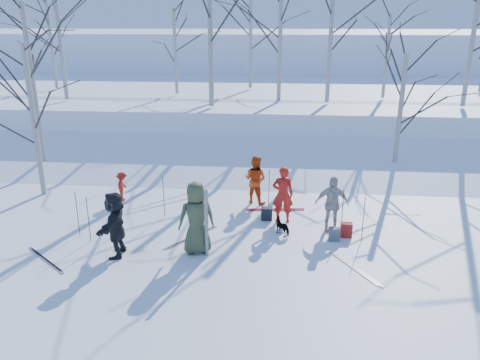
# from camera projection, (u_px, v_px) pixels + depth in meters

# --- Properties ---
(ground) EXTENTS (120.00, 120.00, 0.00)m
(ground) POSITION_uv_depth(u_px,v_px,m) (235.00, 241.00, 13.18)
(ground) COLOR white
(ground) RESTS_ON ground
(snow_ramp) EXTENTS (70.00, 9.49, 4.12)m
(snow_ramp) POSITION_uv_depth(u_px,v_px,m) (252.00, 164.00, 19.73)
(snow_ramp) COLOR white
(snow_ramp) RESTS_ON ground
(snow_plateau) EXTENTS (70.00, 18.00, 2.20)m
(snow_plateau) POSITION_uv_depth(u_px,v_px,m) (263.00, 105.00, 28.89)
(snow_plateau) COLOR white
(snow_plateau) RESTS_ON ground
(far_hill) EXTENTS (90.00, 30.00, 6.00)m
(far_hill) POSITION_uv_depth(u_px,v_px,m) (272.00, 61.00, 48.38)
(far_hill) COLOR white
(far_hill) RESTS_ON ground
(skier_olive_center) EXTENTS (1.11, 0.90, 1.97)m
(skier_olive_center) POSITION_uv_depth(u_px,v_px,m) (197.00, 218.00, 12.23)
(skier_olive_center) COLOR #3E482B
(skier_olive_center) RESTS_ON ground
(skier_red_north) EXTENTS (0.65, 0.43, 1.77)m
(skier_red_north) POSITION_uv_depth(u_px,v_px,m) (283.00, 194.00, 14.17)
(skier_red_north) COLOR #B61911
(skier_red_north) RESTS_ON ground
(skier_redor_behind) EXTENTS (0.99, 0.91, 1.64)m
(skier_redor_behind) POSITION_uv_depth(u_px,v_px,m) (255.00, 180.00, 15.71)
(skier_redor_behind) COLOR #CE410F
(skier_redor_behind) RESTS_ON ground
(skier_red_seated) EXTENTS (0.42, 0.68, 1.01)m
(skier_red_seated) POSITION_uv_depth(u_px,v_px,m) (122.00, 186.00, 16.00)
(skier_red_seated) COLOR #B61911
(skier_red_seated) RESTS_ON ground
(skier_cream_east) EXTENTS (1.00, 0.46, 1.67)m
(skier_cream_east) POSITION_uv_depth(u_px,v_px,m) (332.00, 204.00, 13.58)
(skier_cream_east) COLOR beige
(skier_cream_east) RESTS_ON ground
(skier_grey_west) EXTENTS (0.61, 1.66, 1.76)m
(skier_grey_west) POSITION_uv_depth(u_px,v_px,m) (115.00, 224.00, 12.10)
(skier_grey_west) COLOR black
(skier_grey_west) RESTS_ON ground
(dog) EXTENTS (0.62, 0.61, 0.50)m
(dog) POSITION_uv_depth(u_px,v_px,m) (283.00, 226.00, 13.48)
(dog) COLOR black
(dog) RESTS_ON ground
(upright_ski_left) EXTENTS (0.08, 0.16, 1.90)m
(upright_ski_left) POSITION_uv_depth(u_px,v_px,m) (206.00, 224.00, 11.96)
(upright_ski_left) COLOR silver
(upright_ski_left) RESTS_ON ground
(upright_ski_right) EXTENTS (0.12, 0.23, 1.89)m
(upright_ski_right) POSITION_uv_depth(u_px,v_px,m) (207.00, 223.00, 12.01)
(upright_ski_right) COLOR silver
(upright_ski_right) RESTS_ON ground
(ski_pair_a) EXTENTS (2.00, 2.09, 0.02)m
(ski_pair_a) POSITION_uv_depth(u_px,v_px,m) (191.00, 237.00, 13.34)
(ski_pair_a) COLOR silver
(ski_pair_a) RESTS_ON ground
(ski_pair_b) EXTENTS (1.86, 2.07, 0.02)m
(ski_pair_b) POSITION_uv_depth(u_px,v_px,m) (355.00, 268.00, 11.67)
(ski_pair_b) COLOR silver
(ski_pair_b) RESTS_ON ground
(ski_pair_c) EXTENTS (2.06, 2.10, 0.02)m
(ski_pair_c) POSITION_uv_depth(u_px,v_px,m) (46.00, 260.00, 12.10)
(ski_pair_c) COLOR silver
(ski_pair_c) RESTS_ON ground
(ski_pair_d) EXTENTS (0.63, 1.95, 0.02)m
(ski_pair_d) POSITION_uv_depth(u_px,v_px,m) (275.00, 210.00, 15.33)
(ski_pair_d) COLOR maroon
(ski_pair_d) RESTS_ON ground
(ski_pole_a) EXTENTS (0.02, 0.02, 1.34)m
(ski_pole_a) POSITION_uv_depth(u_px,v_px,m) (77.00, 214.00, 13.29)
(ski_pole_a) COLOR black
(ski_pole_a) RESTS_ON ground
(ski_pole_b) EXTENTS (0.02, 0.02, 1.34)m
(ski_pole_b) POSITION_uv_depth(u_px,v_px,m) (164.00, 197.00, 14.60)
(ski_pole_b) COLOR black
(ski_pole_b) RESTS_ON ground
(ski_pole_c) EXTENTS (0.02, 0.02, 1.34)m
(ski_pole_c) POSITION_uv_depth(u_px,v_px,m) (269.00, 190.00, 15.21)
(ski_pole_c) COLOR black
(ski_pole_c) RESTS_ON ground
(ski_pole_d) EXTENTS (0.02, 0.02, 1.34)m
(ski_pole_d) POSITION_uv_depth(u_px,v_px,m) (111.00, 216.00, 13.18)
(ski_pole_d) COLOR black
(ski_pole_d) RESTS_ON ground
(ski_pole_e) EXTENTS (0.02, 0.02, 1.34)m
(ski_pole_e) POSITION_uv_depth(u_px,v_px,m) (342.00, 212.00, 13.45)
(ski_pole_e) COLOR black
(ski_pole_e) RESTS_ON ground
(ski_pole_f) EXTENTS (0.02, 0.02, 1.34)m
(ski_pole_f) POSITION_uv_depth(u_px,v_px,m) (88.00, 219.00, 12.92)
(ski_pole_f) COLOR black
(ski_pole_f) RESTS_ON ground
(ski_pole_g) EXTENTS (0.02, 0.02, 1.34)m
(ski_pole_g) POSITION_uv_depth(u_px,v_px,m) (363.00, 219.00, 12.94)
(ski_pole_g) COLOR black
(ski_pole_g) RESTS_ON ground
(backpack_red) EXTENTS (0.32, 0.22, 0.42)m
(backpack_red) POSITION_uv_depth(u_px,v_px,m) (346.00, 230.00, 13.35)
(backpack_red) COLOR maroon
(backpack_red) RESTS_ON ground
(backpack_grey) EXTENTS (0.30, 0.20, 0.38)m
(backpack_grey) POSITION_uv_depth(u_px,v_px,m) (334.00, 234.00, 13.13)
(backpack_grey) COLOR #53545A
(backpack_grey) RESTS_ON ground
(backpack_dark) EXTENTS (0.34, 0.24, 0.40)m
(backpack_dark) POSITION_uv_depth(u_px,v_px,m) (267.00, 214.00, 14.51)
(backpack_dark) COLOR black
(backpack_dark) RESTS_ON ground
(birch_plateau_a) EXTENTS (6.19, 6.19, 7.99)m
(birch_plateau_a) POSITION_uv_depth(u_px,v_px,m) (210.00, 13.00, 20.16)
(birch_plateau_a) COLOR silver
(birch_plateau_a) RESTS_ON snow_plateau
(birch_plateau_b) EXTENTS (5.36, 5.36, 6.79)m
(birch_plateau_b) POSITION_uv_depth(u_px,v_px,m) (474.00, 28.00, 20.28)
(birch_plateau_b) COLOR silver
(birch_plateau_b) RESTS_ON snow_plateau
(birch_plateau_c) EXTENTS (5.12, 5.12, 6.45)m
(birch_plateau_c) POSITION_uv_depth(u_px,v_px,m) (59.00, 31.00, 22.31)
(birch_plateau_c) COLOR silver
(birch_plateau_c) RESTS_ON snow_plateau
(birch_plateau_d) EXTENTS (4.87, 4.87, 6.10)m
(birch_plateau_d) POSITION_uv_depth(u_px,v_px,m) (251.00, 33.00, 26.41)
(birch_plateau_d) COLOR silver
(birch_plateau_d) RESTS_ON snow_plateau
(birch_plateau_e) EXTENTS (4.93, 4.93, 6.18)m
(birch_plateau_e) POSITION_uv_depth(u_px,v_px,m) (280.00, 34.00, 22.10)
(birch_plateau_e) COLOR silver
(birch_plateau_e) RESTS_ON snow_plateau
(birch_plateau_f) EXTENTS (5.22, 5.22, 6.60)m
(birch_plateau_f) POSITION_uv_depth(u_px,v_px,m) (331.00, 30.00, 21.39)
(birch_plateau_f) COLOR silver
(birch_plateau_f) RESTS_ON snow_plateau
(birch_plateau_g) EXTENTS (3.98, 3.98, 4.82)m
(birch_plateau_g) POSITION_uv_depth(u_px,v_px,m) (52.00, 45.00, 26.52)
(birch_plateau_g) COLOR silver
(birch_plateau_g) RESTS_ON snow_plateau
(birch_plateau_h) EXTENTS (3.65, 3.65, 4.36)m
(birch_plateau_h) POSITION_uv_depth(u_px,v_px,m) (175.00, 52.00, 24.50)
(birch_plateau_h) COLOR silver
(birch_plateau_h) RESTS_ON snow_plateau
(birch_plateau_i) EXTENTS (3.42, 3.42, 4.04)m
(birch_plateau_i) POSITION_uv_depth(u_px,v_px,m) (387.00, 57.00, 23.08)
(birch_plateau_i) COLOR silver
(birch_plateau_i) RESTS_ON snow_plateau
(birch_edge_a) EXTENTS (4.25, 4.25, 5.22)m
(birch_edge_a) POSITION_uv_depth(u_px,v_px,m) (34.00, 122.00, 15.94)
(birch_edge_a) COLOR silver
(birch_edge_a) RESTS_ON ground
(birch_edge_d) EXTENTS (5.20, 5.20, 6.57)m
(birch_edge_d) POSITION_uv_depth(u_px,v_px,m) (34.00, 91.00, 18.23)
(birch_edge_d) COLOR silver
(birch_edge_d) RESTS_ON ground
(birch_edge_e) EXTENTS (3.94, 3.94, 4.78)m
(birch_edge_e) POSITION_uv_depth(u_px,v_px,m) (400.00, 118.00, 17.77)
(birch_edge_e) COLOR silver
(birch_edge_e) RESTS_ON ground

